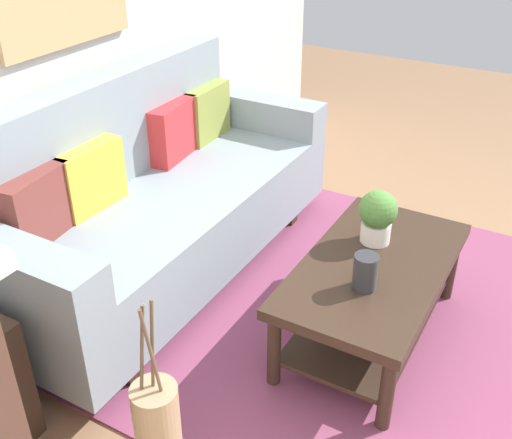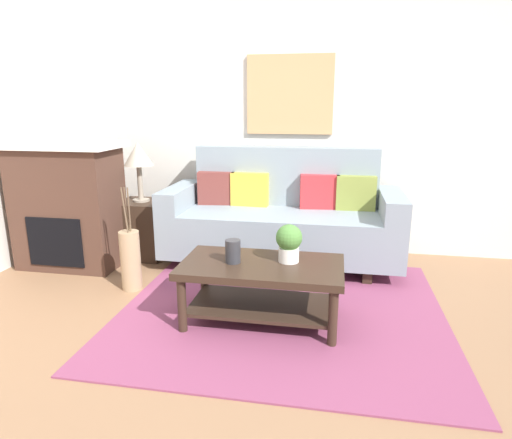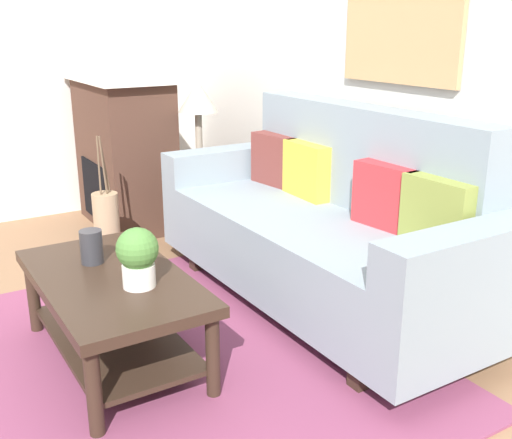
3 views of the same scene
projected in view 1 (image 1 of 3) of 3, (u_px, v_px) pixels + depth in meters
name	position (u px, v px, depth m)	size (l,w,h in m)	color
ground_plane	(437.00, 343.00, 2.93)	(9.22, 9.22, 0.00)	#8C6647
wall_back	(75.00, 6.00, 3.11)	(5.22, 0.10, 2.70)	silver
area_rug	(340.00, 309.00, 3.14)	(2.32, 2.12, 0.01)	#843D5B
couch	(158.00, 200.00, 3.25)	(2.16, 0.84, 1.08)	gray
throw_pillow_maroon	(37.00, 207.00, 2.68)	(0.36, 0.12, 0.32)	brown
throw_pillow_mustard	(90.00, 178.00, 2.93)	(0.36, 0.12, 0.32)	gold
throw_pillow_crimson	(173.00, 131.00, 3.43)	(0.36, 0.12, 0.32)	red
throw_pillow_olive	(206.00, 112.00, 3.68)	(0.36, 0.12, 0.32)	olive
coffee_table	(373.00, 284.00, 2.81)	(1.10, 0.60, 0.43)	#332319
tabletop_vase	(365.00, 272.00, 2.55)	(0.10, 0.10, 0.16)	#2D2D33
potted_plant_tabletop	(377.00, 215.00, 2.84)	(0.18, 0.18, 0.26)	white
floor_vase_branch_a	(152.00, 345.00, 1.94)	(0.01, 0.01, 0.36)	brown
floor_vase_branch_b	(142.00, 348.00, 1.92)	(0.01, 0.01, 0.36)	brown
floor_vase_branch_c	(151.00, 352.00, 1.91)	(0.01, 0.01, 0.36)	brown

